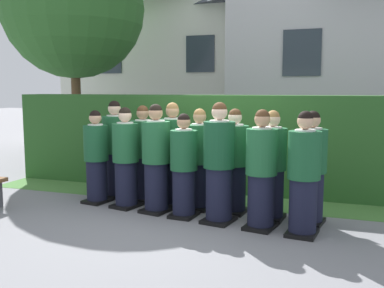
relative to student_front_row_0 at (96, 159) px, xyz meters
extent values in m
plane|color=slate|center=(1.68, -0.29, -0.73)|extent=(60.00, 60.00, 0.00)
cylinder|color=black|center=(0.00, 0.00, -0.38)|extent=(0.34, 0.34, 0.70)
cube|color=black|center=(0.00, 0.00, -0.70)|extent=(0.42, 0.49, 0.05)
cylinder|color=#19512D|center=(0.00, 0.00, 0.27)|extent=(0.40, 0.40, 0.58)
cylinder|color=white|center=(0.00, 0.00, 0.56)|extent=(0.25, 0.25, 0.03)
cube|color=navy|center=(0.03, 0.19, 0.38)|extent=(0.04, 0.02, 0.26)
sphere|color=tan|center=(0.00, 0.00, 0.68)|extent=(0.20, 0.20, 0.20)
sphere|color=black|center=(0.00, 0.00, 0.71)|extent=(0.18, 0.18, 0.18)
cylinder|color=black|center=(0.60, -0.10, -0.36)|extent=(0.35, 0.35, 0.73)
cube|color=black|center=(0.60, -0.10, -0.70)|extent=(0.45, 0.52, 0.05)
cylinder|color=#1E5B33|center=(0.60, -0.10, 0.31)|extent=(0.41, 0.41, 0.60)
cylinder|color=white|center=(0.60, -0.10, 0.61)|extent=(0.26, 0.26, 0.03)
cube|color=#236038|center=(0.64, 0.09, 0.43)|extent=(0.04, 0.02, 0.27)
sphere|color=beige|center=(0.60, -0.10, 0.73)|extent=(0.21, 0.21, 0.21)
sphere|color=black|center=(0.60, -0.10, 0.77)|extent=(0.19, 0.19, 0.19)
cylinder|color=black|center=(1.16, -0.19, -0.35)|extent=(0.36, 0.36, 0.76)
cube|color=black|center=(1.16, -0.19, -0.70)|extent=(0.47, 0.54, 0.05)
cylinder|color=#1E5B33|center=(1.16, -0.19, 0.35)|extent=(0.43, 0.43, 0.63)
cylinder|color=white|center=(1.16, -0.19, 0.66)|extent=(0.27, 0.27, 0.03)
cube|color=#236038|center=(1.20, 0.01, 0.47)|extent=(0.04, 0.02, 0.28)
sphere|color=tan|center=(1.16, -0.19, 0.79)|extent=(0.21, 0.21, 0.21)
sphere|color=black|center=(1.16, -0.19, 0.82)|extent=(0.20, 0.20, 0.20)
cube|color=white|center=(1.21, 0.08, 0.25)|extent=(0.15, 0.04, 0.20)
cylinder|color=black|center=(1.65, -0.30, -0.38)|extent=(0.33, 0.33, 0.70)
cube|color=black|center=(1.65, -0.30, -0.70)|extent=(0.39, 0.46, 0.05)
cylinder|color=#19512D|center=(1.65, -0.30, 0.26)|extent=(0.40, 0.40, 0.58)
cylinder|color=white|center=(1.65, -0.30, 0.56)|extent=(0.25, 0.25, 0.03)
cube|color=#236038|center=(1.66, -0.12, 0.38)|extent=(0.04, 0.01, 0.25)
sphere|color=tan|center=(1.65, -0.30, 0.67)|extent=(0.20, 0.20, 0.20)
sphere|color=black|center=(1.65, -0.30, 0.71)|extent=(0.18, 0.18, 0.18)
cylinder|color=black|center=(2.20, -0.38, -0.34)|extent=(0.37, 0.37, 0.78)
cube|color=black|center=(2.20, -0.38, -0.70)|extent=(0.47, 0.54, 0.05)
cylinder|color=#144728|center=(2.20, -0.38, 0.37)|extent=(0.44, 0.44, 0.64)
cylinder|color=white|center=(2.20, -0.38, 0.70)|extent=(0.27, 0.27, 0.03)
cube|color=gold|center=(2.24, -0.18, 0.50)|extent=(0.04, 0.02, 0.28)
sphere|color=beige|center=(2.20, -0.38, 0.83)|extent=(0.22, 0.22, 0.22)
sphere|color=#472D19|center=(2.20, -0.38, 0.87)|extent=(0.20, 0.20, 0.20)
cylinder|color=black|center=(2.81, -0.48, -0.36)|extent=(0.35, 0.35, 0.74)
cube|color=black|center=(2.81, -0.48, -0.70)|extent=(0.44, 0.51, 0.05)
cylinder|color=#1E5B33|center=(2.81, -0.48, 0.32)|extent=(0.42, 0.42, 0.61)
cylinder|color=white|center=(2.81, -0.48, 0.63)|extent=(0.26, 0.26, 0.03)
cube|color=navy|center=(2.85, -0.28, 0.44)|extent=(0.04, 0.02, 0.27)
sphere|color=tan|center=(2.81, -0.48, 0.75)|extent=(0.21, 0.21, 0.21)
sphere|color=#472D19|center=(2.81, -0.48, 0.79)|extent=(0.19, 0.19, 0.19)
cylinder|color=black|center=(3.37, -0.57, -0.36)|extent=(0.35, 0.35, 0.74)
cube|color=black|center=(3.37, -0.57, -0.70)|extent=(0.42, 0.50, 0.05)
cylinder|color=#19512D|center=(3.37, -0.57, 0.31)|extent=(0.42, 0.42, 0.61)
cylinder|color=white|center=(3.37, -0.57, 0.62)|extent=(0.26, 0.26, 0.03)
cube|color=navy|center=(3.40, -0.37, 0.44)|extent=(0.04, 0.02, 0.27)
sphere|color=tan|center=(3.37, -0.57, 0.74)|extent=(0.21, 0.21, 0.21)
sphere|color=black|center=(3.37, -0.57, 0.78)|extent=(0.19, 0.19, 0.19)
cube|color=white|center=(3.40, -0.30, 0.22)|extent=(0.15, 0.03, 0.20)
cylinder|color=black|center=(0.09, 0.47, -0.34)|extent=(0.37, 0.37, 0.77)
cube|color=black|center=(0.09, 0.47, -0.70)|extent=(0.45, 0.52, 0.05)
cylinder|color=#1E5B33|center=(0.09, 0.47, 0.36)|extent=(0.44, 0.44, 0.64)
cylinder|color=white|center=(0.09, 0.47, 0.69)|extent=(0.27, 0.27, 0.03)
cube|color=gold|center=(0.12, 0.68, 0.49)|extent=(0.04, 0.02, 0.28)
sphere|color=beige|center=(0.09, 0.47, 0.81)|extent=(0.22, 0.22, 0.22)
sphere|color=black|center=(0.09, 0.47, 0.85)|extent=(0.20, 0.20, 0.20)
cylinder|color=black|center=(0.66, 0.40, -0.36)|extent=(0.35, 0.35, 0.74)
cube|color=black|center=(0.66, 0.40, -0.70)|extent=(0.46, 0.53, 0.05)
cylinder|color=#1E5B33|center=(0.66, 0.40, 0.32)|extent=(0.42, 0.42, 0.61)
cylinder|color=white|center=(0.66, 0.40, 0.62)|extent=(0.26, 0.26, 0.03)
cube|color=#236038|center=(0.70, 0.60, 0.44)|extent=(0.04, 0.02, 0.27)
sphere|color=tan|center=(0.66, 0.40, 0.74)|extent=(0.21, 0.21, 0.21)
sphere|color=#472D19|center=(0.66, 0.40, 0.78)|extent=(0.19, 0.19, 0.19)
cylinder|color=black|center=(1.24, 0.28, -0.34)|extent=(0.37, 0.37, 0.76)
cube|color=black|center=(1.24, 0.28, -0.70)|extent=(0.45, 0.53, 0.05)
cylinder|color=#1E5B33|center=(1.24, 0.28, 0.35)|extent=(0.43, 0.43, 0.63)
cylinder|color=white|center=(1.24, 0.28, 0.67)|extent=(0.27, 0.27, 0.03)
cube|color=gold|center=(1.28, 0.48, 0.48)|extent=(0.04, 0.02, 0.28)
sphere|color=tan|center=(1.24, 0.28, 0.80)|extent=(0.22, 0.22, 0.22)
sphere|color=olive|center=(1.24, 0.28, 0.83)|extent=(0.20, 0.20, 0.20)
cylinder|color=black|center=(1.73, 0.19, -0.36)|extent=(0.35, 0.35, 0.72)
cube|color=black|center=(1.73, 0.19, -0.70)|extent=(0.41, 0.49, 0.05)
cylinder|color=#1E5B33|center=(1.73, 0.19, 0.30)|extent=(0.41, 0.41, 0.60)
cylinder|color=white|center=(1.73, 0.19, 0.60)|extent=(0.25, 0.25, 0.03)
cube|color=navy|center=(1.75, 0.38, 0.42)|extent=(0.04, 0.02, 0.26)
sphere|color=tan|center=(1.73, 0.19, 0.72)|extent=(0.20, 0.20, 0.20)
sphere|color=olive|center=(1.73, 0.19, 0.75)|extent=(0.19, 0.19, 0.19)
cube|color=white|center=(1.76, 0.45, 0.21)|extent=(0.15, 0.03, 0.20)
cylinder|color=black|center=(2.29, 0.15, -0.36)|extent=(0.35, 0.35, 0.73)
cube|color=black|center=(2.29, 0.15, -0.70)|extent=(0.41, 0.49, 0.05)
cylinder|color=#1E5B33|center=(2.29, 0.15, 0.30)|extent=(0.41, 0.41, 0.60)
cylinder|color=white|center=(2.29, 0.15, 0.61)|extent=(0.26, 0.26, 0.03)
cube|color=navy|center=(2.31, 0.34, 0.42)|extent=(0.04, 0.02, 0.26)
sphere|color=beige|center=(2.29, 0.15, 0.73)|extent=(0.21, 0.21, 0.21)
sphere|color=#472D19|center=(2.29, 0.15, 0.76)|extent=(0.19, 0.19, 0.19)
cube|color=white|center=(2.32, 0.41, 0.21)|extent=(0.15, 0.02, 0.20)
cylinder|color=black|center=(2.88, 0.00, -0.36)|extent=(0.35, 0.35, 0.72)
cube|color=black|center=(2.88, 0.00, -0.70)|extent=(0.40, 0.48, 0.05)
cylinder|color=#1E5B33|center=(2.88, 0.00, 0.30)|extent=(0.41, 0.41, 0.60)
cylinder|color=white|center=(2.88, 0.00, 0.60)|extent=(0.25, 0.25, 0.03)
cube|color=gold|center=(2.90, 0.20, 0.42)|extent=(0.04, 0.01, 0.26)
sphere|color=beige|center=(2.88, 0.00, 0.72)|extent=(0.20, 0.20, 0.20)
sphere|color=olive|center=(2.88, 0.00, 0.75)|extent=(0.19, 0.19, 0.19)
cube|color=white|center=(2.90, 0.27, 0.21)|extent=(0.15, 0.02, 0.20)
cylinder|color=black|center=(3.43, -0.03, -0.36)|extent=(0.35, 0.35, 0.73)
cube|color=black|center=(3.43, -0.03, -0.70)|extent=(0.43, 0.50, 0.05)
cylinder|color=#19512D|center=(3.43, -0.03, 0.30)|extent=(0.41, 0.41, 0.60)
cylinder|color=white|center=(3.43, -0.03, 0.60)|extent=(0.25, 0.25, 0.03)
cube|color=#236038|center=(3.46, 0.16, 0.42)|extent=(0.04, 0.02, 0.26)
sphere|color=tan|center=(3.43, -0.03, 0.72)|extent=(0.21, 0.21, 0.21)
sphere|color=black|center=(3.43, -0.03, 0.76)|extent=(0.19, 0.19, 0.19)
cube|color=white|center=(3.47, 0.23, 0.21)|extent=(0.15, 0.03, 0.20)
cube|color=#285623|center=(1.68, 1.61, 0.15)|extent=(8.38, 0.70, 1.76)
cube|color=silver|center=(-1.97, 8.41, 1.64)|extent=(6.99, 3.45, 4.73)
cube|color=#2D3842|center=(-3.54, 6.67, 2.20)|extent=(0.90, 0.04, 1.10)
cube|color=#2D3842|center=(-0.40, 6.67, 2.20)|extent=(0.90, 0.04, 1.10)
cube|color=silver|center=(4.36, 6.80, 1.48)|extent=(6.93, 4.14, 4.41)
cube|color=#2D3842|center=(2.80, 4.71, 2.00)|extent=(0.90, 0.04, 1.10)
cylinder|color=brown|center=(-2.80, 3.64, 0.40)|extent=(0.24, 0.24, 2.25)
sphere|color=#2D6028|center=(-2.80, 3.64, 3.21)|extent=(3.60, 3.60, 3.60)
cube|color=#477A38|center=(1.68, 0.81, -0.72)|extent=(8.38, 0.90, 0.01)
camera|label=1|loc=(3.84, -6.22, 1.14)|focal=41.14mm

